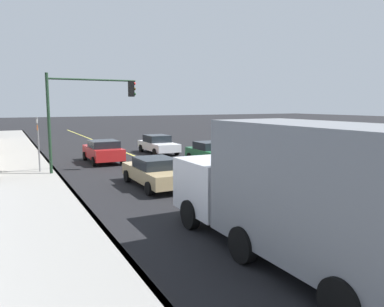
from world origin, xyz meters
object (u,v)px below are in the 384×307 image
(traffic_light_mast, at_px, (85,105))
(street_sign_post, at_px, (38,141))
(car_green, at_px, (211,153))
(truck_gray, at_px, (300,192))
(car_white, at_px, (158,144))
(car_red, at_px, (103,151))
(car_tan, at_px, (155,172))

(traffic_light_mast, xyz_separation_m, street_sign_post, (0.82, 2.44, -1.98))
(car_green, relative_size, truck_gray, 0.47)
(car_green, relative_size, traffic_light_mast, 0.73)
(car_white, xyz_separation_m, car_red, (-2.57, 4.94, 0.04))
(truck_gray, xyz_separation_m, street_sign_post, (15.29, 4.46, 0.05))
(traffic_light_mast, relative_size, street_sign_post, 1.75)
(car_tan, relative_size, car_red, 1.11)
(car_green, xyz_separation_m, traffic_light_mast, (0.25, 7.81, 3.08))
(car_tan, relative_size, street_sign_post, 1.49)
(car_green, bearing_deg, street_sign_post, 84.05)
(car_tan, height_order, car_green, car_green)
(car_tan, relative_size, traffic_light_mast, 0.85)
(car_tan, distance_m, street_sign_post, 7.41)
(truck_gray, height_order, traffic_light_mast, traffic_light_mast)
(traffic_light_mast, bearing_deg, car_red, -26.58)
(car_tan, height_order, car_red, car_red)
(car_white, distance_m, traffic_light_mast, 9.46)
(car_red, bearing_deg, truck_gray, -179.00)
(car_white, xyz_separation_m, street_sign_post, (-5.17, 9.08, 1.10))
(car_white, bearing_deg, street_sign_post, 119.64)
(car_red, bearing_deg, car_white, -62.51)
(car_red, height_order, traffic_light_mast, traffic_light_mast)
(car_white, height_order, car_green, car_white)
(truck_gray, distance_m, street_sign_post, 15.93)
(truck_gray, bearing_deg, car_white, -12.73)
(car_tan, height_order, traffic_light_mast, traffic_light_mast)
(car_red, relative_size, street_sign_post, 1.35)
(car_red, bearing_deg, car_green, -121.03)
(truck_gray, bearing_deg, street_sign_post, 16.26)
(traffic_light_mast, bearing_deg, car_green, -91.83)
(car_red, height_order, car_green, car_red)
(car_red, xyz_separation_m, street_sign_post, (-2.60, 4.15, 1.06))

